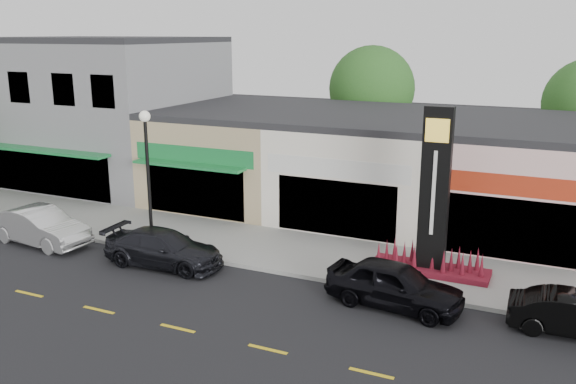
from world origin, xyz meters
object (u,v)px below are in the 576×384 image
at_px(car_white_van, 40,226).
at_px(car_dark_sedan, 164,248).
at_px(car_black_sedan, 394,285).
at_px(car_black_conv, 576,315).
at_px(pylon_sign, 433,216).
at_px(lamp_west_near, 148,165).

relative_size(car_white_van, car_dark_sedan, 0.99).
distance_m(car_black_sedan, car_black_conv, 5.31).
distance_m(pylon_sign, car_black_sedan, 3.43).
height_order(lamp_west_near, car_dark_sedan, lamp_west_near).
relative_size(car_black_sedan, car_black_conv, 1.17).
height_order(car_black_sedan, car_black_conv, car_black_sedan).
bearing_deg(car_dark_sedan, car_white_van, 89.14).
distance_m(car_dark_sedan, car_black_sedan, 8.85).
bearing_deg(car_black_sedan, car_black_conv, -79.87).
bearing_deg(lamp_west_near, car_black_conv, -3.68).
bearing_deg(car_dark_sedan, car_black_conv, -90.31).
bearing_deg(car_white_van, car_dark_sedan, -83.25).
xyz_separation_m(lamp_west_near, car_black_conv, (15.77, -1.02, -2.86)).
height_order(car_white_van, car_dark_sedan, car_white_van).
xyz_separation_m(lamp_west_near, pylon_sign, (11.00, 1.70, -1.20)).
distance_m(car_dark_sedan, car_black_conv, 14.15).
distance_m(lamp_west_near, car_white_van, 5.47).
bearing_deg(car_black_conv, car_black_sedan, 90.97).
bearing_deg(lamp_west_near, car_dark_sedan, -41.38).
relative_size(car_white_van, car_black_sedan, 1.05).
bearing_deg(lamp_west_near, car_black_sedan, -7.26).
relative_size(lamp_west_near, car_dark_sedan, 1.17).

